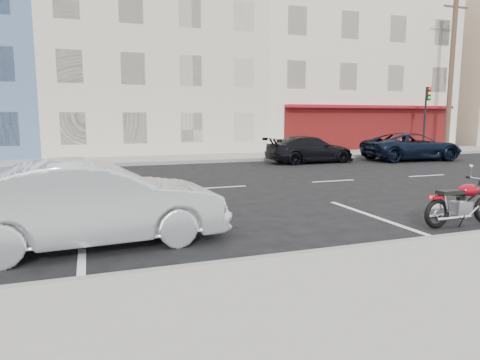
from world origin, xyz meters
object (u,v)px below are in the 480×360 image
(fire_hydrant, at_px, (402,144))
(suv_far, at_px, (412,147))
(utility_pole, at_px, (451,75))
(car_far, at_px, (310,150))
(sedan_silver, at_px, (93,203))
(traffic_light, at_px, (426,110))

(fire_hydrant, height_order, suv_far, suv_far)
(utility_pole, relative_size, fire_hydrant, 12.50)
(fire_hydrant, distance_m, suv_far, 4.39)
(car_far, bearing_deg, sedan_silver, 134.56)
(traffic_light, xyz_separation_m, fire_hydrant, (-1.50, 0.17, -2.03))
(sedan_silver, xyz_separation_m, car_far, (9.91, 10.64, -0.10))
(suv_far, bearing_deg, sedan_silver, 127.60)
(utility_pole, height_order, traffic_light, utility_pole)
(utility_pole, distance_m, car_far, 12.47)
(sedan_silver, distance_m, car_far, 14.54)
(sedan_silver, relative_size, suv_far, 0.89)
(fire_hydrant, height_order, sedan_silver, sedan_silver)
(sedan_silver, bearing_deg, traffic_light, -59.42)
(suv_far, bearing_deg, car_far, 87.31)
(utility_pole, bearing_deg, car_far, -165.06)
(fire_hydrant, distance_m, sedan_silver, 22.38)
(utility_pole, relative_size, suv_far, 1.82)
(utility_pole, bearing_deg, suv_far, -148.03)
(utility_pole, xyz_separation_m, sedan_silver, (-21.29, -13.68, -4.01))
(utility_pole, distance_m, fire_hydrant, 5.48)
(sedan_silver, bearing_deg, suv_far, -61.23)
(suv_far, bearing_deg, traffic_light, -44.34)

